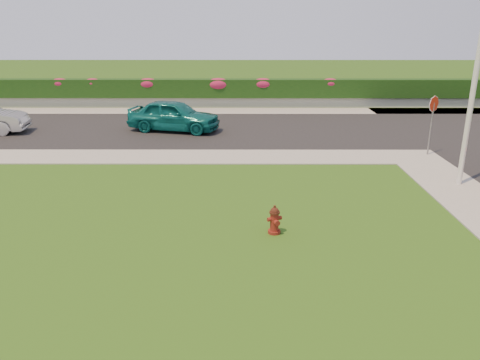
{
  "coord_description": "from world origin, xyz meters",
  "views": [
    {
      "loc": [
        0.26,
        -8.53,
        4.95
      ],
      "look_at": [
        0.23,
        3.54,
        0.9
      ],
      "focal_mm": 35.0,
      "sensor_mm": 36.0,
      "label": 1
    }
  ],
  "objects_px": {
    "fire_hydrant": "(275,220)",
    "stop_sign": "(433,112)",
    "sedan_teal": "(174,115)",
    "utility_pole": "(474,84)"
  },
  "relations": [
    {
      "from": "fire_hydrant",
      "to": "stop_sign",
      "type": "xyz_separation_m",
      "value": [
        6.54,
        7.25,
        1.38
      ]
    },
    {
      "from": "sedan_teal",
      "to": "utility_pole",
      "type": "xyz_separation_m",
      "value": [
        10.22,
        -7.84,
        2.44
      ]
    },
    {
      "from": "fire_hydrant",
      "to": "sedan_teal",
      "type": "xyz_separation_m",
      "value": [
        -4.04,
        11.49,
        0.43
      ]
    },
    {
      "from": "fire_hydrant",
      "to": "stop_sign",
      "type": "distance_m",
      "value": 9.86
    },
    {
      "from": "utility_pole",
      "to": "fire_hydrant",
      "type": "bearing_deg",
      "value": -149.44
    },
    {
      "from": "fire_hydrant",
      "to": "sedan_teal",
      "type": "distance_m",
      "value": 12.19
    },
    {
      "from": "utility_pole",
      "to": "stop_sign",
      "type": "distance_m",
      "value": 3.91
    },
    {
      "from": "utility_pole",
      "to": "stop_sign",
      "type": "height_order",
      "value": "utility_pole"
    },
    {
      "from": "fire_hydrant",
      "to": "utility_pole",
      "type": "xyz_separation_m",
      "value": [
        6.18,
        3.65,
        2.87
      ]
    },
    {
      "from": "utility_pole",
      "to": "sedan_teal",
      "type": "bearing_deg",
      "value": 142.51
    }
  ]
}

